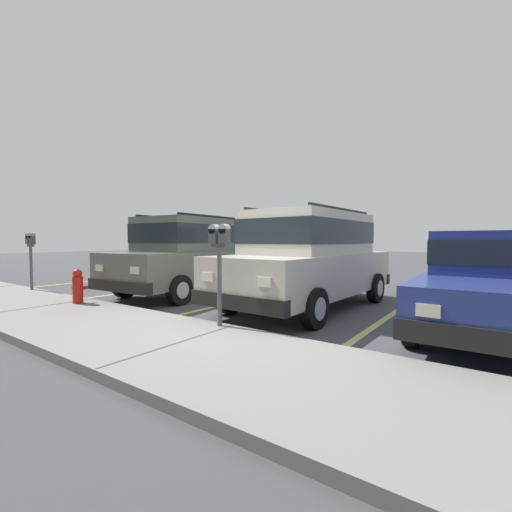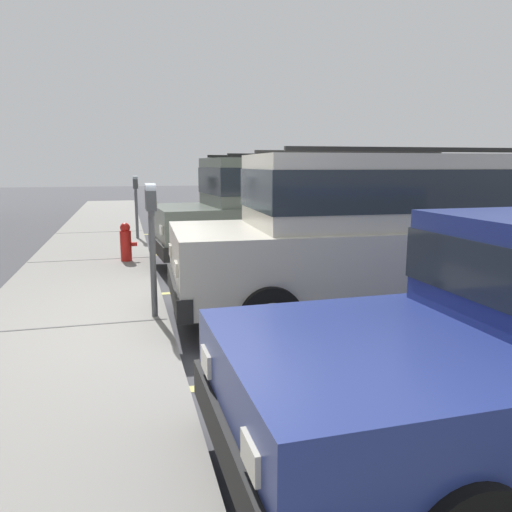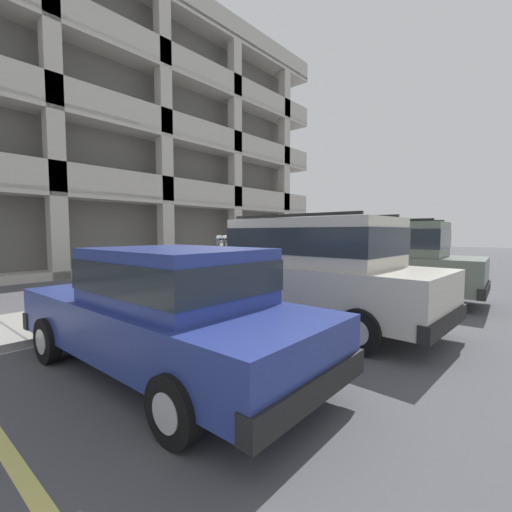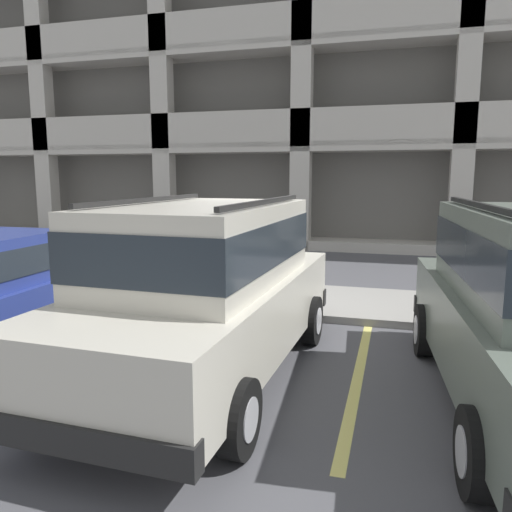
# 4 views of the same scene
# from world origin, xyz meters

# --- Properties ---
(ground_plane) EXTENTS (80.00, 80.00, 0.10)m
(ground_plane) POSITION_xyz_m (0.00, 0.00, -0.05)
(ground_plane) COLOR #4C4C51
(sidewalk) EXTENTS (40.00, 2.20, 0.12)m
(sidewalk) POSITION_xyz_m (0.00, 1.30, 0.06)
(sidewalk) COLOR gray
(sidewalk) RESTS_ON ground_plane
(parking_stall_lines) EXTENTS (13.12, 4.80, 0.01)m
(parking_stall_lines) POSITION_xyz_m (1.63, -1.40, 0.00)
(parking_stall_lines) COLOR #DBD16B
(parking_stall_lines) RESTS_ON ground_plane
(silver_suv) EXTENTS (2.14, 4.84, 2.03)m
(silver_suv) POSITION_xyz_m (-0.04, -2.25, 1.09)
(silver_suv) COLOR beige
(silver_suv) RESTS_ON ground_plane
(dark_hatchback) EXTENTS (2.27, 4.91, 2.03)m
(dark_hatchback) POSITION_xyz_m (3.39, -2.25, 1.09)
(dark_hatchback) COLOR #5B665B
(dark_hatchback) RESTS_ON ground_plane
(parking_meter_near) EXTENTS (0.35, 0.12, 1.53)m
(parking_meter_near) POSITION_xyz_m (0.15, 0.35, 1.26)
(parking_meter_near) COLOR #595B60
(parking_meter_near) RESTS_ON sidewalk
(parking_meter_far) EXTENTS (0.35, 0.12, 1.48)m
(parking_meter_far) POSITION_xyz_m (6.65, 0.38, 1.22)
(parking_meter_far) COLOR #595B60
(parking_meter_far) RESTS_ON sidewalk
(fire_hydrant) EXTENTS (0.30, 0.30, 0.70)m
(fire_hydrant) POSITION_xyz_m (3.75, 0.65, 0.46)
(fire_hydrant) COLOR red
(fire_hydrant) RESTS_ON sidewalk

